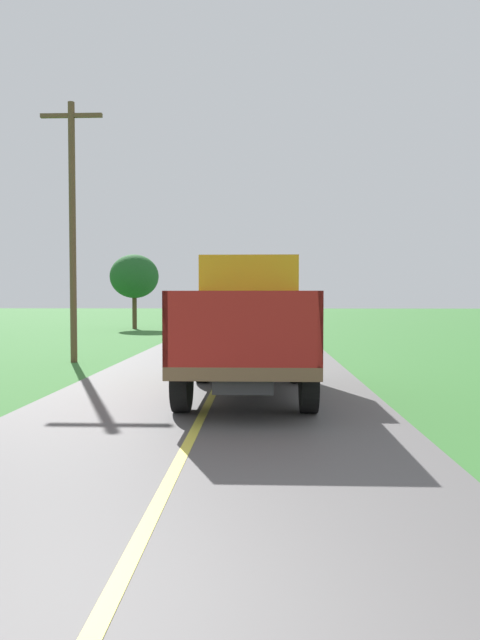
% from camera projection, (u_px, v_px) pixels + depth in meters
% --- Properties ---
extents(banana_truck_near, '(2.38, 5.82, 2.80)m').
position_uv_depth(banana_truck_near, '(248.00, 322.00, 12.01)').
color(banana_truck_near, '#2D2D30').
rests_on(banana_truck_near, road_surface).
extents(utility_pole_roadside, '(1.87, 0.20, 7.85)m').
position_uv_depth(utility_pole_roadside, '(73.00, 224.00, 17.49)').
color(utility_pole_roadside, brown).
rests_on(utility_pole_roadside, ground).
extents(roadside_tree_near_left, '(3.04, 3.04, 4.67)m').
position_uv_depth(roadside_tree_near_left, '(134.00, 277.00, 36.20)').
color(roadside_tree_near_left, '#4C3823').
rests_on(roadside_tree_near_left, ground).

